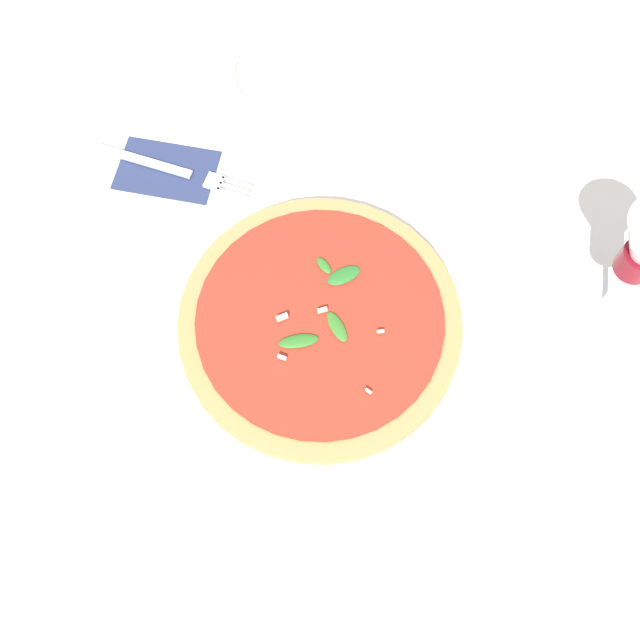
# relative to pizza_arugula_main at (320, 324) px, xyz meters

# --- Properties ---
(ground_plane) EXTENTS (6.00, 6.00, 0.00)m
(ground_plane) POSITION_rel_pizza_arugula_main_xyz_m (-0.01, -0.01, -0.02)
(ground_plane) COLOR silver
(pizza_arugula_main) EXTENTS (0.36, 0.36, 0.05)m
(pizza_arugula_main) POSITION_rel_pizza_arugula_main_xyz_m (0.00, 0.00, 0.00)
(pizza_arugula_main) COLOR silver
(pizza_arugula_main) RESTS_ON ground_plane
(napkin) EXTENTS (0.14, 0.09, 0.01)m
(napkin) POSITION_rel_pizza_arugula_main_xyz_m (-0.24, 0.20, -0.01)
(napkin) COLOR navy
(napkin) RESTS_ON ground_plane
(fork) EXTENTS (0.22, 0.06, 0.00)m
(fork) POSITION_rel_pizza_arugula_main_xyz_m (-0.23, 0.20, -0.01)
(fork) COLOR silver
(fork) RESTS_ON ground_plane
(side_plate_white) EXTENTS (0.19, 0.19, 0.02)m
(side_plate_white) POSITION_rel_pizza_arugula_main_xyz_m (-0.10, 0.38, -0.01)
(side_plate_white) COLOR silver
(side_plate_white) RESTS_ON ground_plane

